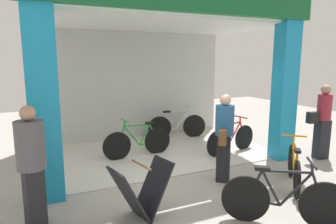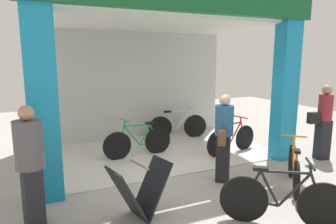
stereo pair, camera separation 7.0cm
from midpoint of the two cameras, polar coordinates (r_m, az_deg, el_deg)
The scene contains 11 objects.
ground_plane at distance 6.14m, azimuth 3.50°, elevation -11.85°, with size 19.03×19.03×0.00m, color #9E9991.
shop_facade at distance 7.22m, azimuth -2.53°, elevation 8.05°, with size 5.71×3.56×3.80m.
bicycle_inside_0 at distance 7.53m, azimuth 12.21°, elevation -5.08°, with size 1.59×0.47×0.89m.
bicycle_inside_1 at distance 7.12m, azimuth -5.38°, elevation -5.62°, with size 1.69×0.46×0.93m.
bicycle_inside_2 at distance 8.72m, azimuth 2.09°, elevation -2.62°, with size 1.69×0.48×0.94m.
bicycle_parked_0 at distance 4.59m, azimuth 21.27°, elevation -15.31°, with size 1.40×1.05×0.94m.
bicycle_parked_1 at distance 5.96m, azimuth 23.07°, elevation -9.74°, with size 1.09×1.24×0.88m.
sandwich_board_sign at distance 4.50m, azimuth -4.92°, elevation -14.68°, with size 0.95×0.66×0.83m.
pedestrian_0 at distance 4.49m, azimuth -24.26°, elevation -9.09°, with size 0.44×0.44×1.70m.
pedestrian_1 at distance 5.71m, azimuth 10.85°, elevation -4.69°, with size 0.55×0.59×1.65m.
pedestrian_3 at distance 7.72m, azimuth 27.64°, elevation -1.56°, with size 0.60×0.36×1.72m.
Camera 2 is at (-2.63, -5.05, 2.29)m, focal length 32.11 mm.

